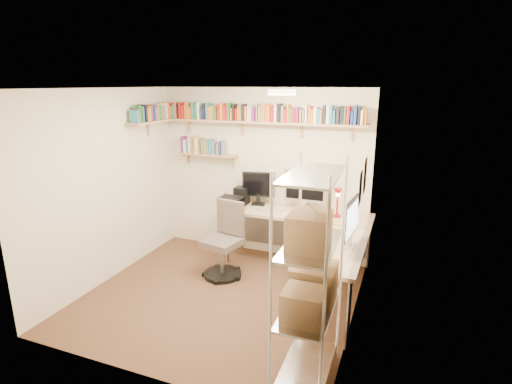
% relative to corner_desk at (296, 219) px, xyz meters
% --- Properties ---
extents(ground, '(3.20, 3.20, 0.00)m').
position_rel_corner_desk_xyz_m(ground, '(-0.70, -0.95, -0.79)').
color(ground, '#4E3921').
rests_on(ground, ground).
extents(room_shell, '(3.24, 3.04, 2.52)m').
position_rel_corner_desk_xyz_m(room_shell, '(-0.70, -0.95, 0.76)').
color(room_shell, '#EFE1C3').
rests_on(room_shell, ground).
extents(wall_shelves, '(3.12, 1.09, 0.80)m').
position_rel_corner_desk_xyz_m(wall_shelves, '(-1.12, 0.35, 1.24)').
color(wall_shelves, tan).
rests_on(wall_shelves, ground).
extents(corner_desk, '(2.13, 2.08, 1.38)m').
position_rel_corner_desk_xyz_m(corner_desk, '(0.00, 0.00, 0.00)').
color(corner_desk, beige).
rests_on(corner_desk, ground).
extents(office_chair, '(0.55, 0.56, 1.03)m').
position_rel_corner_desk_xyz_m(office_chair, '(-0.89, -0.39, -0.36)').
color(office_chair, black).
rests_on(office_chair, ground).
extents(wire_rack, '(0.43, 0.87, 1.99)m').
position_rel_corner_desk_xyz_m(wire_rack, '(0.66, -2.00, 0.26)').
color(wire_rack, silver).
rests_on(wire_rack, ground).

